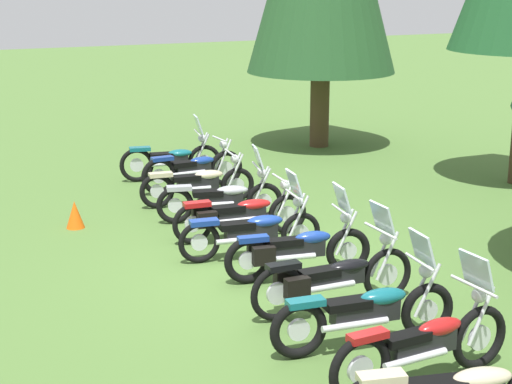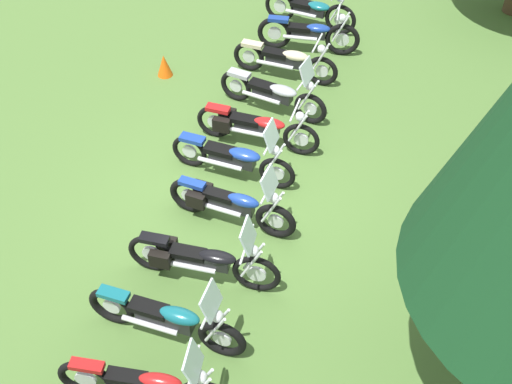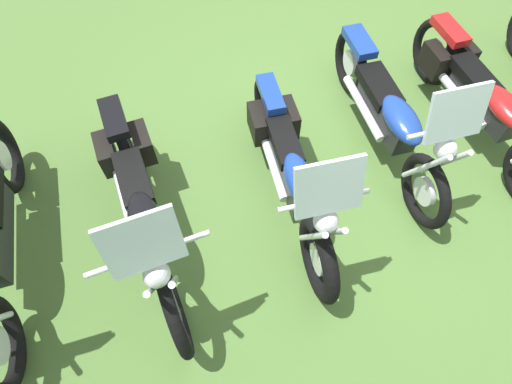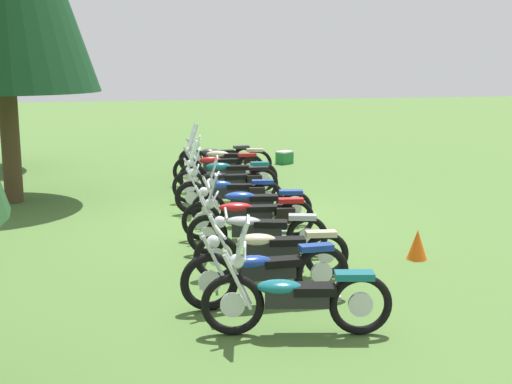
% 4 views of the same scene
% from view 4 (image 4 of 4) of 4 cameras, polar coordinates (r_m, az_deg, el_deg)
% --- Properties ---
extents(ground_plane, '(80.00, 80.00, 0.00)m').
position_cam_4_polar(ground_plane, '(13.57, -1.51, -2.23)').
color(ground_plane, '#4C7033').
extents(motorcycle_0, '(0.75, 2.17, 1.37)m').
position_cam_4_polar(motorcycle_0, '(7.85, 3.23, -8.67)').
color(motorcycle_0, black).
rests_on(motorcycle_0, ground_plane).
extents(motorcycle_1, '(0.64, 2.23, 1.03)m').
position_cam_4_polar(motorcycle_1, '(8.75, 0.82, -6.69)').
color(motorcycle_1, black).
rests_on(motorcycle_1, ground_plane).
extents(motorcycle_2, '(0.70, 2.25, 0.99)m').
position_cam_4_polar(motorcycle_2, '(9.82, 1.22, -4.81)').
color(motorcycle_2, black).
rests_on(motorcycle_2, ground_plane).
extents(motorcycle_3, '(0.88, 2.23, 1.34)m').
position_cam_4_polar(motorcycle_3, '(10.93, -0.09, -3.08)').
color(motorcycle_3, black).
rests_on(motorcycle_3, ground_plane).
extents(motorcycle_4, '(0.69, 2.35, 1.00)m').
position_cam_4_polar(motorcycle_4, '(11.96, -0.37, -1.88)').
color(motorcycle_4, black).
rests_on(motorcycle_4, ground_plane).
extents(motorcycle_5, '(0.63, 2.29, 1.34)m').
position_cam_4_polar(motorcycle_5, '(12.87, -0.52, -0.88)').
color(motorcycle_5, black).
rests_on(motorcycle_5, ground_plane).
extents(motorcycle_6, '(0.73, 2.21, 1.35)m').
position_cam_4_polar(motorcycle_6, '(13.88, -2.16, -0.03)').
color(motorcycle_6, black).
rests_on(motorcycle_6, ground_plane).
extents(motorcycle_7, '(0.75, 2.38, 1.38)m').
position_cam_4_polar(motorcycle_7, '(15.09, -2.41, 0.96)').
color(motorcycle_7, black).
rests_on(motorcycle_7, ground_plane).
extents(motorcycle_8, '(0.64, 2.37, 1.36)m').
position_cam_4_polar(motorcycle_8, '(16.20, -2.47, 1.61)').
color(motorcycle_8, black).
rests_on(motorcycle_8, ground_plane).
extents(motorcycle_9, '(0.71, 2.35, 1.38)m').
position_cam_4_polar(motorcycle_9, '(17.18, -3.23, 2.20)').
color(motorcycle_9, black).
rests_on(motorcycle_9, ground_plane).
extents(motorcycle_10, '(0.89, 2.40, 1.03)m').
position_cam_4_polar(motorcycle_10, '(18.23, -2.36, 2.70)').
color(motorcycle_10, black).
rests_on(motorcycle_10, ground_plane).
extents(motorcycle_11, '(0.70, 2.25, 1.35)m').
position_cam_4_polar(motorcycle_11, '(19.31, -3.33, 3.07)').
color(motorcycle_11, black).
rests_on(motorcycle_11, ground_plane).
extents(picnic_cooler, '(0.54, 0.57, 0.38)m').
position_cam_4_polar(picnic_cooler, '(20.66, 2.40, 2.91)').
color(picnic_cooler, '#1E7233').
rests_on(picnic_cooler, ground_plane).
extents(traffic_cone, '(0.32, 0.32, 0.48)m').
position_cam_4_polar(traffic_cone, '(11.08, 13.34, -4.30)').
color(traffic_cone, '#EA590F').
rests_on(traffic_cone, ground_plane).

